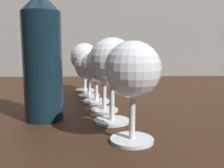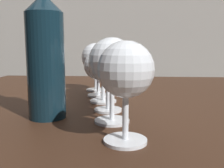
{
  "view_description": "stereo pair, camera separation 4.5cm",
  "coord_description": "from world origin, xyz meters",
  "px_view_note": "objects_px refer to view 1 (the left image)",
  "views": [
    {
      "loc": [
        -0.07,
        -0.7,
        0.85
      ],
      "look_at": [
        -0.06,
        -0.26,
        0.78
      ],
      "focal_mm": 39.94,
      "sensor_mm": 36.0,
      "label": 1
    },
    {
      "loc": [
        -0.03,
        -0.7,
        0.85
      ],
      "look_at": [
        -0.06,
        -0.26,
        0.78
      ],
      "focal_mm": 39.94,
      "sensor_mm": 36.0,
      "label": 2
    }
  ],
  "objects_px": {
    "wine_glass_cabernet": "(96,68)",
    "wine_glass_port": "(104,66)",
    "wine_glass_merlot": "(133,73)",
    "wine_glass_white": "(89,67)",
    "wine_glass_chardonnay": "(85,58)",
    "wine_bottle": "(42,54)",
    "wine_glass_amber": "(112,63)"
  },
  "relations": [
    {
      "from": "wine_glass_merlot",
      "to": "wine_glass_white",
      "type": "distance_m",
      "value": 0.35
    },
    {
      "from": "wine_glass_merlot",
      "to": "wine_glass_amber",
      "type": "relative_size",
      "value": 0.95
    },
    {
      "from": "wine_glass_amber",
      "to": "wine_bottle",
      "type": "relative_size",
      "value": 0.5
    },
    {
      "from": "wine_glass_white",
      "to": "wine_glass_amber",
      "type": "bearing_deg",
      "value": -77.14
    },
    {
      "from": "wine_glass_port",
      "to": "wine_glass_white",
      "type": "distance_m",
      "value": 0.17
    },
    {
      "from": "wine_glass_cabernet",
      "to": "wine_glass_port",
      "type": "bearing_deg",
      "value": -77.4
    },
    {
      "from": "wine_glass_port",
      "to": "wine_glass_cabernet",
      "type": "distance_m",
      "value": 0.09
    },
    {
      "from": "wine_glass_cabernet",
      "to": "wine_glass_merlot",
      "type": "bearing_deg",
      "value": -77.33
    },
    {
      "from": "wine_glass_port",
      "to": "wine_glass_chardonnay",
      "type": "relative_size",
      "value": 0.94
    },
    {
      "from": "wine_glass_white",
      "to": "wine_bottle",
      "type": "relative_size",
      "value": 0.41
    },
    {
      "from": "wine_glass_amber",
      "to": "wine_glass_cabernet",
      "type": "xyz_separation_m",
      "value": [
        -0.03,
        0.17,
        -0.02
      ]
    },
    {
      "from": "wine_glass_merlot",
      "to": "wine_glass_chardonnay",
      "type": "xyz_separation_m",
      "value": [
        -0.1,
        0.43,
        0.0
      ]
    },
    {
      "from": "wine_glass_cabernet",
      "to": "wine_bottle",
      "type": "bearing_deg",
      "value": -122.61
    },
    {
      "from": "wine_glass_merlot",
      "to": "wine_glass_port",
      "type": "bearing_deg",
      "value": 102.7
    },
    {
      "from": "wine_glass_chardonnay",
      "to": "wine_glass_amber",
      "type": "bearing_deg",
      "value": -77.45
    },
    {
      "from": "wine_glass_port",
      "to": "wine_bottle",
      "type": "relative_size",
      "value": 0.46
    },
    {
      "from": "wine_glass_cabernet",
      "to": "wine_glass_chardonnay",
      "type": "relative_size",
      "value": 0.85
    },
    {
      "from": "wine_glass_amber",
      "to": "wine_glass_port",
      "type": "height_order",
      "value": "wine_glass_amber"
    },
    {
      "from": "wine_glass_merlot",
      "to": "wine_glass_port",
      "type": "distance_m",
      "value": 0.18
    },
    {
      "from": "wine_glass_chardonnay",
      "to": "wine_glass_white",
      "type": "bearing_deg",
      "value": -78.33
    },
    {
      "from": "wine_glass_white",
      "to": "wine_glass_chardonnay",
      "type": "height_order",
      "value": "wine_glass_chardonnay"
    },
    {
      "from": "wine_glass_amber",
      "to": "wine_glass_white",
      "type": "bearing_deg",
      "value": 102.86
    },
    {
      "from": "wine_glass_merlot",
      "to": "wine_glass_port",
      "type": "height_order",
      "value": "wine_glass_merlot"
    },
    {
      "from": "wine_glass_merlot",
      "to": "wine_glass_amber",
      "type": "bearing_deg",
      "value": 105.12
    },
    {
      "from": "wine_glass_amber",
      "to": "wine_glass_chardonnay",
      "type": "height_order",
      "value": "wine_glass_amber"
    },
    {
      "from": "wine_glass_port",
      "to": "wine_bottle",
      "type": "xyz_separation_m",
      "value": [
        -0.11,
        -0.06,
        0.03
      ]
    },
    {
      "from": "wine_glass_amber",
      "to": "wine_glass_merlot",
      "type": "bearing_deg",
      "value": -74.88
    },
    {
      "from": "wine_glass_cabernet",
      "to": "wine_glass_chardonnay",
      "type": "height_order",
      "value": "wine_glass_chardonnay"
    },
    {
      "from": "wine_glass_merlot",
      "to": "wine_glass_port",
      "type": "relative_size",
      "value": 1.04
    },
    {
      "from": "wine_glass_cabernet",
      "to": "wine_bottle",
      "type": "xyz_separation_m",
      "value": [
        -0.09,
        -0.15,
        0.04
      ]
    },
    {
      "from": "wine_glass_port",
      "to": "wine_glass_white",
      "type": "bearing_deg",
      "value": 104.35
    },
    {
      "from": "wine_glass_amber",
      "to": "wine_glass_cabernet",
      "type": "relative_size",
      "value": 1.21
    }
  ]
}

